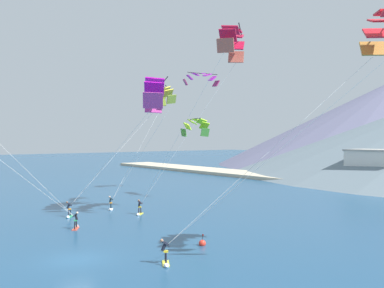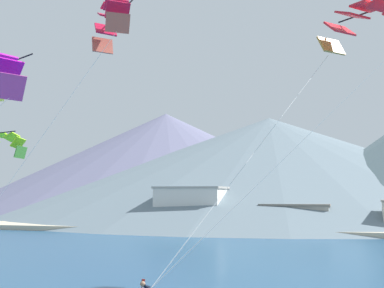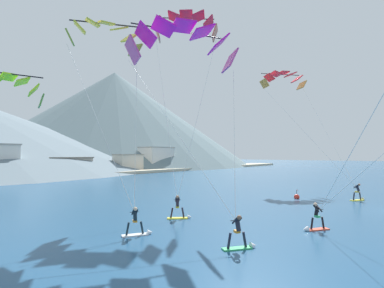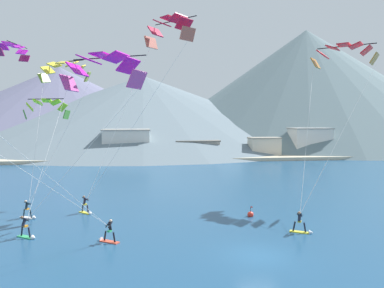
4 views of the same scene
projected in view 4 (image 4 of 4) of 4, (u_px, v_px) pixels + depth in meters
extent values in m
plane|color=navy|center=(258.00, 256.00, 23.79)|extent=(400.00, 400.00, 0.00)
cube|color=white|center=(28.00, 218.00, 32.82)|extent=(1.47, 1.10, 0.07)
cylinder|color=#14232D|center=(24.00, 213.00, 32.95)|extent=(0.26, 0.22, 0.70)
cylinder|color=#14232D|center=(31.00, 214.00, 32.64)|extent=(0.26, 0.22, 0.70)
cube|color=orange|center=(27.00, 209.00, 32.77)|extent=(0.34, 0.37, 0.12)
cylinder|color=#14232D|center=(27.00, 205.00, 32.70)|extent=(0.35, 0.39, 0.59)
cylinder|color=#14232D|center=(27.00, 203.00, 32.82)|extent=(0.32, 0.48, 0.39)
cylinder|color=#14232D|center=(28.00, 203.00, 32.74)|extent=(0.32, 0.48, 0.39)
cylinder|color=black|center=(29.00, 203.00, 32.95)|extent=(0.47, 0.29, 0.03)
sphere|color=beige|center=(26.00, 201.00, 32.59)|extent=(0.21, 0.21, 0.21)
cone|color=white|center=(35.00, 218.00, 32.48)|extent=(0.44, 0.46, 0.36)
cube|color=#E54C33|center=(110.00, 242.00, 26.38)|extent=(1.45, 1.15, 0.07)
cylinder|color=black|center=(114.00, 237.00, 26.18)|extent=(0.26, 0.22, 0.70)
cylinder|color=black|center=(105.00, 236.00, 26.52)|extent=(0.26, 0.22, 0.70)
cube|color=#33B266|center=(109.00, 231.00, 26.33)|extent=(0.35, 0.37, 0.12)
cylinder|color=black|center=(110.00, 226.00, 26.36)|extent=(0.36, 0.39, 0.59)
cylinder|color=black|center=(110.00, 225.00, 26.21)|extent=(0.34, 0.46, 0.38)
cylinder|color=black|center=(108.00, 224.00, 26.31)|extent=(0.34, 0.46, 0.38)
cylinder|color=black|center=(107.00, 226.00, 26.10)|extent=(0.45, 0.31, 0.03)
sphere|color=beige|center=(111.00, 221.00, 26.42)|extent=(0.21, 0.21, 0.21)
cone|color=white|center=(100.00, 239.00, 26.75)|extent=(0.45, 0.47, 0.36)
cube|color=yellow|center=(85.00, 213.00, 34.52)|extent=(1.31, 1.35, 0.07)
cylinder|color=#231E28|center=(83.00, 208.00, 34.75)|extent=(0.25, 0.25, 0.72)
cylinder|color=#231E28|center=(88.00, 209.00, 34.25)|extent=(0.25, 0.25, 0.72)
cube|color=yellow|center=(85.00, 204.00, 34.47)|extent=(0.38, 0.37, 0.12)
cylinder|color=#231E28|center=(85.00, 201.00, 34.41)|extent=(0.37, 0.37, 0.60)
cylinder|color=#231E28|center=(85.00, 199.00, 34.55)|extent=(0.43, 0.41, 0.39)
cylinder|color=#231E28|center=(86.00, 199.00, 34.41)|extent=(0.43, 0.41, 0.39)
cylinder|color=black|center=(87.00, 199.00, 34.62)|extent=(0.38, 0.40, 0.03)
sphere|color=#9E7051|center=(84.00, 197.00, 34.33)|extent=(0.22, 0.22, 0.22)
cone|color=white|center=(91.00, 213.00, 33.97)|extent=(0.47, 0.47, 0.36)
cube|color=#33B266|center=(26.00, 237.00, 27.44)|extent=(1.43, 1.18, 0.07)
cylinder|color=black|center=(22.00, 231.00, 27.60)|extent=(0.27, 0.24, 0.74)
cylinder|color=black|center=(29.00, 232.00, 27.23)|extent=(0.27, 0.24, 0.74)
cube|color=orange|center=(25.00, 226.00, 27.39)|extent=(0.37, 0.39, 0.12)
cylinder|color=black|center=(24.00, 222.00, 27.27)|extent=(0.43, 0.48, 0.63)
cylinder|color=black|center=(24.00, 219.00, 27.40)|extent=(0.37, 0.48, 0.41)
cylinder|color=black|center=(26.00, 220.00, 27.29)|extent=(0.37, 0.48, 0.41)
cylinder|color=black|center=(27.00, 219.00, 27.51)|extent=(0.44, 0.32, 0.03)
sphere|color=brown|center=(22.00, 217.00, 27.10)|extent=(0.23, 0.23, 0.23)
cone|color=white|center=(34.00, 238.00, 27.03)|extent=(0.45, 0.47, 0.36)
cube|color=yellow|center=(299.00, 232.00, 28.65)|extent=(1.46, 1.12, 0.07)
cylinder|color=black|center=(294.00, 226.00, 28.78)|extent=(0.28, 0.24, 0.75)
cylinder|color=black|center=(305.00, 227.00, 28.46)|extent=(0.28, 0.24, 0.75)
cube|color=yellow|center=(300.00, 221.00, 28.59)|extent=(0.37, 0.40, 0.12)
cylinder|color=black|center=(299.00, 217.00, 28.47)|extent=(0.42, 0.49, 0.64)
cylinder|color=black|center=(298.00, 215.00, 28.60)|extent=(0.35, 0.51, 0.41)
cylinder|color=black|center=(301.00, 215.00, 28.50)|extent=(0.35, 0.51, 0.41)
cylinder|color=black|center=(300.00, 215.00, 28.72)|extent=(0.46, 0.30, 0.03)
sphere|color=#9E7051|center=(299.00, 213.00, 28.30)|extent=(0.23, 0.23, 0.23)
cone|color=white|center=(311.00, 233.00, 28.29)|extent=(0.44, 0.46, 0.36)
cube|color=olive|center=(44.00, 78.00, 39.02)|extent=(1.19, 1.18, 1.15)
cube|color=yellow|center=(48.00, 70.00, 38.61)|extent=(1.39, 1.30, 1.05)
cube|color=yellow|center=(54.00, 65.00, 38.24)|extent=(1.44, 1.39, 0.80)
cube|color=yellow|center=(63.00, 63.00, 37.97)|extent=(1.38, 1.44, 0.46)
cube|color=yellow|center=(72.00, 64.00, 37.83)|extent=(1.23, 1.45, 0.80)
cube|color=yellow|center=(81.00, 69.00, 37.83)|extent=(0.98, 1.40, 1.05)
cube|color=olive|center=(88.00, 77.00, 37.98)|extent=(0.64, 1.32, 1.15)
cylinder|color=black|center=(65.00, 62.00, 38.45)|extent=(4.13, 3.08, 0.10)
cylinder|color=silver|center=(37.00, 138.00, 36.08)|extent=(0.36, 7.18, 11.25)
cylinder|color=silver|center=(62.00, 138.00, 35.52)|extent=(4.71, 5.42, 11.25)
cylinder|color=silver|center=(34.00, 164.00, 20.08)|extent=(6.58, 10.67, 10.01)
cylinder|color=silver|center=(10.00, 161.00, 21.56)|extent=(10.26, 7.23, 10.01)
cube|color=#BF5D49|center=(151.00, 43.00, 42.62)|extent=(1.59, 1.59, 1.40)
cube|color=red|center=(155.00, 32.00, 42.14)|extent=(1.89, 1.92, 1.21)
cube|color=red|center=(162.00, 23.00, 41.37)|extent=(2.10, 2.11, 0.82)
cube|color=red|center=(170.00, 19.00, 40.45)|extent=(2.18, 2.12, 0.30)
cube|color=red|center=(178.00, 19.00, 39.52)|extent=(2.16, 2.01, 0.82)
cube|color=red|center=(184.00, 24.00, 38.75)|extent=(2.03, 1.73, 1.21)
cube|color=#BF5D49|center=(188.00, 34.00, 38.25)|extent=(1.77, 1.33, 1.40)
cylinder|color=black|center=(175.00, 21.00, 40.98)|extent=(4.21, 4.52, 0.10)
cylinder|color=silver|center=(122.00, 116.00, 38.67)|extent=(6.04, 8.51, 15.46)
cylinder|color=silver|center=(140.00, 116.00, 36.38)|extent=(9.88, 3.39, 15.46)
cube|color=#C03E92|center=(69.00, 83.00, 36.33)|extent=(1.65, 2.20, 1.64)
cube|color=#C910B4|center=(77.00, 69.00, 35.94)|extent=(2.08, 2.43, 1.35)
cube|color=#C910B4|center=(89.00, 60.00, 35.36)|extent=(2.37, 2.56, 0.88)
cube|color=#C910B4|center=(102.00, 55.00, 34.69)|extent=(2.48, 2.58, 0.29)
cube|color=#C910B4|center=(116.00, 57.00, 34.01)|extent=(2.47, 2.51, 0.88)
cube|color=#C910B4|center=(128.00, 66.00, 33.42)|extent=(2.27, 2.32, 1.35)
cube|color=#C03E92|center=(137.00, 80.00, 32.99)|extent=(1.90, 2.05, 1.64)
cylinder|color=black|center=(108.00, 58.00, 35.50)|extent=(7.14, 3.78, 0.10)
cylinder|color=silver|center=(50.00, 146.00, 31.97)|extent=(1.14, 9.61, 10.09)
cylinder|color=silver|center=(88.00, 148.00, 30.18)|extent=(8.24, 5.09, 10.09)
cube|color=#C68231|center=(316.00, 63.00, 41.54)|extent=(1.79, 1.92, 1.14)
cube|color=red|center=(323.00, 54.00, 41.06)|extent=(2.02, 2.12, 0.89)
cube|color=red|center=(333.00, 48.00, 40.46)|extent=(2.15, 2.23, 0.54)
cube|color=red|center=(344.00, 45.00, 39.81)|extent=(2.18, 2.26, 0.13)
cube|color=red|center=(356.00, 46.00, 39.19)|extent=(2.15, 2.24, 0.54)
cube|color=red|center=(367.00, 50.00, 38.67)|extent=(2.01, 2.12, 0.89)
cube|color=#C68231|center=(374.00, 59.00, 38.32)|extent=(1.78, 1.93, 1.14)
cylinder|color=black|center=(346.00, 46.00, 40.53)|extent=(4.72, 4.04, 0.10)
cylinder|color=silver|center=(308.00, 128.00, 35.21)|extent=(6.98, 13.17, 12.97)
cylinder|color=silver|center=(344.00, 129.00, 33.46)|extent=(11.88, 9.02, 12.97)
cube|color=#438C32|center=(67.00, 115.00, 45.80)|extent=(0.77, 1.11, 1.21)
cube|color=#AAEF1F|center=(63.00, 107.00, 45.97)|extent=(1.09, 1.11, 1.16)
cube|color=#AAEF1F|center=(56.00, 102.00, 46.02)|extent=(1.22, 1.11, 0.89)
cube|color=#AAEF1F|center=(47.00, 100.00, 45.95)|extent=(1.13, 1.11, 0.47)
cube|color=#AAEF1F|center=(38.00, 102.00, 45.76)|extent=(1.22, 1.11, 0.89)
cube|color=#AAEF1F|center=(30.00, 107.00, 45.49)|extent=(1.09, 1.11, 1.16)
cube|color=#438C32|center=(25.00, 115.00, 45.20)|extent=(0.76, 1.11, 1.21)
cylinder|color=black|center=(46.00, 99.00, 45.46)|extent=(4.63, 1.62, 0.10)
cube|color=#9A1E58|center=(24.00, 58.00, 52.38)|extent=(1.51, 0.86, 1.10)
cube|color=#C519C7|center=(22.00, 52.00, 51.64)|extent=(1.57, 1.15, 0.94)
cube|color=#C519C7|center=(18.00, 47.00, 50.71)|extent=(1.61, 1.35, 0.68)
cube|color=#C519C7|center=(13.00, 44.00, 49.69)|extent=(1.62, 1.44, 0.33)
cube|color=#C519C7|center=(8.00, 44.00, 48.70)|extent=(1.59, 1.48, 0.68)
cube|color=#C519C7|center=(3.00, 47.00, 47.87)|extent=(1.53, 1.40, 0.94)
cylinder|color=black|center=(17.00, 45.00, 49.58)|extent=(0.93, 5.31, 0.10)
sphere|color=red|center=(250.00, 215.00, 33.35)|extent=(0.56, 0.56, 0.56)
cylinder|color=black|center=(251.00, 209.00, 33.31)|extent=(0.04, 0.04, 0.44)
cube|color=red|center=(252.00, 207.00, 33.31)|extent=(0.18, 0.01, 0.12)
cube|color=beige|center=(178.00, 158.00, 79.30)|extent=(180.00, 10.00, 0.70)
cube|color=silver|center=(127.00, 145.00, 81.48)|extent=(9.85, 6.71, 6.13)
cube|color=#9D9992|center=(126.00, 130.00, 81.26)|extent=(10.25, 6.98, 0.30)
cube|color=#A89E8E|center=(197.00, 149.00, 84.11)|extent=(9.40, 6.33, 3.64)
cube|color=slate|center=(197.00, 141.00, 83.98)|extent=(9.77, 6.59, 0.30)
cube|color=silver|center=(310.00, 143.00, 86.49)|extent=(8.63, 5.96, 6.29)
cube|color=#9D9992|center=(310.00, 128.00, 86.27)|extent=(8.97, 6.20, 0.30)
cube|color=beige|center=(264.00, 148.00, 83.36)|extent=(6.60, 4.11, 4.26)
cube|color=gray|center=(264.00, 138.00, 83.20)|extent=(6.86, 4.28, 0.30)
cone|color=slate|center=(305.00, 87.00, 133.29)|extent=(114.54, 114.54, 39.98)
cone|color=slate|center=(60.00, 105.00, 138.43)|extent=(114.09, 114.09, 27.63)
cone|color=slate|center=(143.00, 110.00, 132.13)|extent=(129.68, 129.68, 23.69)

